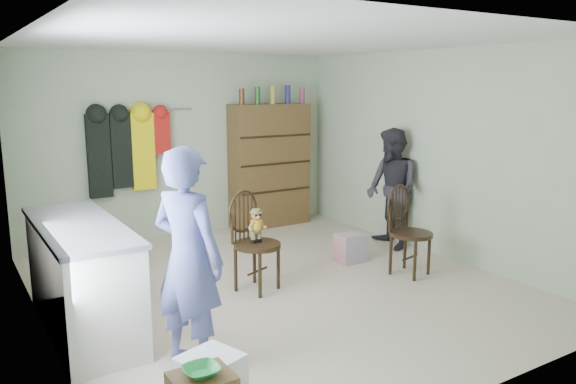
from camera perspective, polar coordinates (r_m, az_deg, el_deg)
ground_plane at (r=5.97m, az=-1.03°, el=-9.55°), size 5.00×5.00×0.00m
room_walls at (r=6.07m, az=-3.68°, el=6.09°), size 5.00×5.00×5.00m
counter at (r=5.14m, az=-20.19°, el=-8.10°), size 0.64×1.86×0.94m
bowl at (r=3.33m, az=-8.79°, el=-17.53°), size 0.20×0.20×0.05m
plastic_tub at (r=3.92m, az=-7.88°, el=-18.45°), size 0.45×0.44×0.35m
chair_front at (r=5.73m, az=-3.58°, el=-4.40°), size 0.60×0.60×1.03m
chair_far at (r=6.34m, az=11.96°, el=-3.49°), size 0.54×0.54×1.00m
striped_bag at (r=6.75m, az=6.37°, el=-5.65°), size 0.33×0.26×0.34m
person_left at (r=4.18m, az=-10.11°, el=-6.72°), size 0.63×0.72×1.67m
person_right at (r=7.28m, az=10.52°, el=0.33°), size 0.72×0.85×1.54m
dresser at (r=8.29m, az=-1.86°, el=2.77°), size 1.20×0.39×2.07m
coat_rack at (r=7.51m, az=-16.06°, el=4.10°), size 1.42×0.12×1.09m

